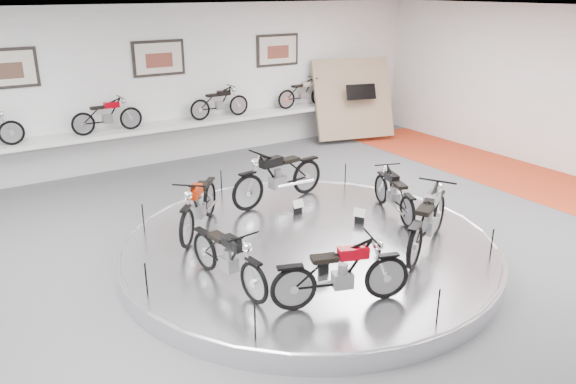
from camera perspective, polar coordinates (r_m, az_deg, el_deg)
floor at (r=9.55m, az=3.16°, el=-7.24°), size 16.00×16.00×0.00m
ceiling at (r=8.49m, az=3.70°, el=17.50°), size 16.00×16.00×0.00m
wall_back at (r=14.91m, az=-12.84°, el=10.46°), size 16.00×0.00×16.00m
orange_carpet_strip at (r=14.33m, az=25.83°, el=0.27°), size 2.40×12.60×0.01m
dado_band at (r=15.19m, az=-12.39°, el=5.06°), size 15.68×0.04×1.10m
display_platform at (r=9.70m, az=2.14°, el=-5.77°), size 6.40×6.40×0.30m
platform_rim at (r=9.64m, az=2.15°, el=-5.13°), size 6.40×6.40×0.10m
shelf at (r=14.83m, az=-12.13°, el=6.51°), size 11.00×0.55×0.10m
poster_left at (r=13.98m, az=-26.78°, el=11.13°), size 1.35×0.06×0.88m
poster_center at (r=14.78m, az=-13.00°, el=13.11°), size 1.35×0.06×0.88m
poster_right at (r=16.30m, az=-1.05°, el=14.22°), size 1.35×0.06×0.88m
display_panel at (r=17.02m, az=6.64°, el=9.41°), size 2.56×1.52×2.30m
shelf_bike_b at (r=14.30m, az=-17.89°, el=7.20°), size 1.22×0.43×0.73m
shelf_bike_c at (r=15.31m, az=-6.96°, el=8.83°), size 1.22×0.43×0.73m
shelf_bike_d at (r=16.64m, az=1.53°, el=9.87°), size 1.22×0.43×0.73m
bike_a at (r=10.73m, az=10.73°, el=-0.03°), size 1.01×1.62×0.90m
bike_b at (r=11.15m, az=-0.98°, el=1.70°), size 1.96×0.89×1.11m
bike_c at (r=9.95m, az=-9.09°, el=-1.18°), size 1.59×1.71×1.02m
bike_d at (r=8.11m, az=-6.13°, el=-6.52°), size 0.75×1.63×0.93m
bike_e at (r=7.62m, az=5.44°, el=-8.12°), size 1.76×1.10×0.98m
bike_f at (r=9.38m, az=14.02°, el=-2.70°), size 1.92×1.47×1.08m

